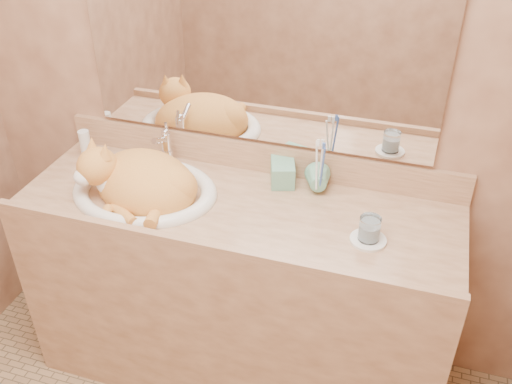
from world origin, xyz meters
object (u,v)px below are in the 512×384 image
(soap_dispenser, at_px, (284,169))
(toothbrush_cup, at_px, (318,187))
(cat, at_px, (138,179))
(vanity_counter, at_px, (238,293))
(water_glass, at_px, (370,229))
(sink_basin, at_px, (143,174))

(soap_dispenser, distance_m, toothbrush_cup, 0.14)
(cat, xyz_separation_m, soap_dispenser, (0.50, 0.18, 0.03))
(cat, relative_size, toothbrush_cup, 4.25)
(vanity_counter, height_order, soap_dispenser, soap_dispenser)
(vanity_counter, height_order, water_glass, water_glass)
(soap_dispenser, xyz_separation_m, water_glass, (0.34, -0.20, -0.05))
(vanity_counter, relative_size, soap_dispenser, 8.19)
(toothbrush_cup, bearing_deg, soap_dispenser, -178.80)
(toothbrush_cup, xyz_separation_m, water_glass, (0.21, -0.20, 0.01))
(soap_dispenser, bearing_deg, cat, -178.10)
(cat, relative_size, water_glass, 5.01)
(sink_basin, bearing_deg, toothbrush_cup, 2.70)
(vanity_counter, relative_size, cat, 3.84)
(sink_basin, distance_m, water_glass, 0.83)
(cat, xyz_separation_m, toothbrush_cup, (0.63, 0.18, -0.02))
(sink_basin, relative_size, toothbrush_cup, 5.46)
(soap_dispenser, bearing_deg, sink_basin, -179.10)
(water_glass, bearing_deg, vanity_counter, 173.47)
(sink_basin, bearing_deg, vanity_counter, -9.19)
(sink_basin, height_order, soap_dispenser, soap_dispenser)
(toothbrush_cup, bearing_deg, cat, -163.93)
(soap_dispenser, relative_size, water_glass, 2.35)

